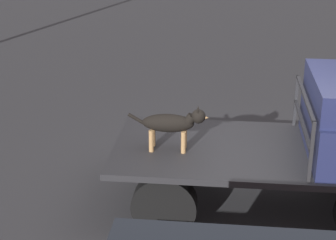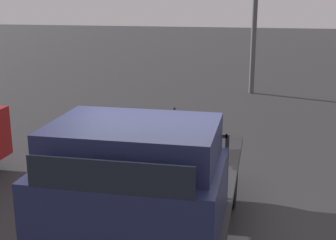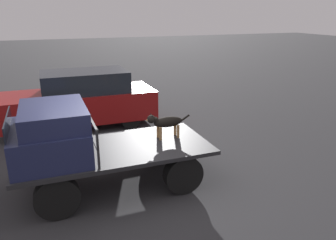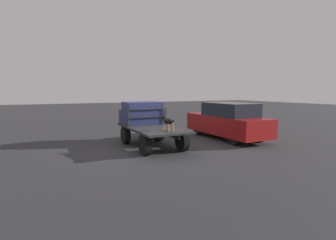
% 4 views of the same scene
% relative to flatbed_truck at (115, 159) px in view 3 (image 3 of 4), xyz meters
% --- Properties ---
extents(ground_plane, '(80.00, 80.00, 0.00)m').
position_rel_flatbed_truck_xyz_m(ground_plane, '(0.00, 0.00, -0.60)').
color(ground_plane, '#2D2D30').
extents(flatbed_truck, '(3.82, 1.83, 0.84)m').
position_rel_flatbed_truck_xyz_m(flatbed_truck, '(0.00, 0.00, 0.00)').
color(flatbed_truck, black).
rests_on(flatbed_truck, ground).
extents(truck_cab, '(1.35, 1.71, 0.98)m').
position_rel_flatbed_truck_xyz_m(truck_cab, '(1.16, 0.00, 0.70)').
color(truck_cab, '#1E2347').
rests_on(truck_cab, flatbed_truck).
extents(truck_headboard, '(0.04, 1.71, 0.73)m').
position_rel_flatbed_truck_xyz_m(truck_headboard, '(0.44, 0.00, 0.73)').
color(truck_headboard, '#232326').
rests_on(truck_headboard, flatbed_truck).
extents(dog, '(1.00, 0.23, 0.59)m').
position_rel_flatbed_truck_xyz_m(dog, '(-1.14, -0.14, 0.60)').
color(dog, '#9E7547').
rests_on(dog, flatbed_truck).
extents(parked_sedan, '(4.58, 1.74, 1.73)m').
position_rel_flatbed_truck_xyz_m(parked_sedan, '(0.19, -4.01, 0.26)').
color(parked_sedan, black).
rests_on(parked_sedan, ground).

